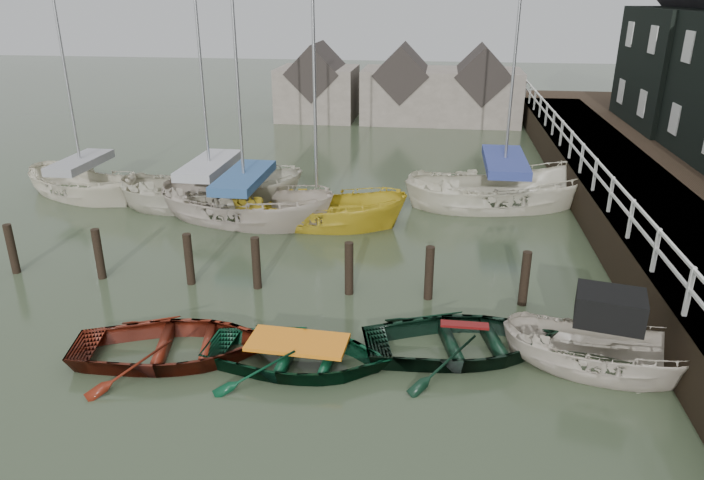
# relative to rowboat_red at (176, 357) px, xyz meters

# --- Properties ---
(ground) EXTENTS (120.00, 120.00, 0.00)m
(ground) POSITION_rel_rowboat_red_xyz_m (2.00, 0.45, 0.00)
(ground) COLOR #2F3A25
(ground) RESTS_ON ground
(pier) EXTENTS (3.04, 32.00, 2.70)m
(pier) POSITION_rel_rowboat_red_xyz_m (11.48, 10.45, 0.71)
(pier) COLOR black
(pier) RESTS_ON ground
(mooring_pilings) EXTENTS (13.72, 0.22, 1.80)m
(mooring_pilings) POSITION_rel_rowboat_red_xyz_m (0.89, 3.45, 0.50)
(mooring_pilings) COLOR black
(mooring_pilings) RESTS_ON ground
(far_sheds) EXTENTS (14.00, 4.08, 4.39)m
(far_sheds) POSITION_rel_rowboat_red_xyz_m (2.83, 26.45, 1.86)
(far_sheds) COLOR #665B51
(far_sheds) RESTS_ON ground
(rowboat_red) EXTENTS (4.69, 3.78, 0.86)m
(rowboat_red) POSITION_rel_rowboat_red_xyz_m (0.00, 0.00, 0.00)
(rowboat_red) COLOR #52170B
(rowboat_red) RESTS_ON ground
(rowboat_green) EXTENTS (4.00, 2.95, 0.80)m
(rowboat_green) POSITION_rel_rowboat_red_xyz_m (2.64, 0.04, 0.00)
(rowboat_green) COLOR black
(rowboat_green) RESTS_ON ground
(rowboat_dkgreen) EXTENTS (4.80, 3.91, 0.87)m
(rowboat_dkgreen) POSITION_rel_rowboat_red_xyz_m (6.00, 1.01, 0.00)
(rowboat_dkgreen) COLOR black
(rowboat_dkgreen) RESTS_ON ground
(motorboat) EXTENTS (4.32, 2.37, 2.44)m
(motorboat) POSITION_rel_rowboat_red_xyz_m (8.80, 0.73, 0.10)
(motorboat) COLOR beige
(motorboat) RESTS_ON ground
(sailboat_a) EXTENTS (6.81, 3.53, 10.34)m
(sailboat_a) POSITION_rel_rowboat_red_xyz_m (-2.64, 9.69, 0.06)
(sailboat_a) COLOR #BAB49F
(sailboat_a) RESTS_ON ground
(sailboat_b) EXTENTS (6.77, 3.80, 11.29)m
(sailboat_b) POSITION_rel_rowboat_red_xyz_m (-1.00, 8.42, 0.06)
(sailboat_b) COLOR #BEB1A2
(sailboat_b) RESTS_ON ground
(sailboat_c) EXTENTS (6.02, 2.53, 9.81)m
(sailboat_c) POSITION_rel_rowboat_red_xyz_m (1.42, 8.42, 0.01)
(sailboat_c) COLOR gold
(sailboat_c) RESTS_ON ground
(sailboat_d) EXTENTS (7.40, 3.98, 12.97)m
(sailboat_d) POSITION_rel_rowboat_red_xyz_m (7.61, 11.19, 0.06)
(sailboat_d) COLOR beige
(sailboat_d) RESTS_ON ground
(sailboat_e) EXTENTS (5.92, 4.22, 10.58)m
(sailboat_e) POSITION_rel_rowboat_red_xyz_m (-7.76, 10.12, 0.07)
(sailboat_e) COLOR beige
(sailboat_e) RESTS_ON ground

